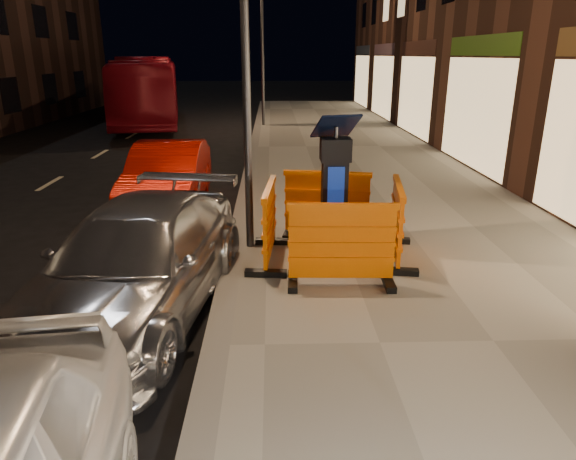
{
  "coord_description": "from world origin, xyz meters",
  "views": [
    {
      "loc": [
        0.62,
        -4.79,
        3.09
      ],
      "look_at": [
        0.8,
        1.0,
        1.1
      ],
      "focal_mm": 32.0,
      "sensor_mm": 36.0,
      "label": 1
    }
  ],
  "objects_px": {
    "barrier_back": "(327,205)",
    "barrier_bldgside": "(397,222)",
    "barrier_kerbside": "(270,223)",
    "bus_doubledecker": "(151,123)",
    "car_red": "(171,206)",
    "car_silver": "(142,310)",
    "parking_kiosk": "(334,193)",
    "barrier_front": "(342,245)"
  },
  "relations": [
    {
      "from": "barrier_back",
      "to": "barrier_bldgside",
      "type": "height_order",
      "value": "same"
    },
    {
      "from": "barrier_kerbside",
      "to": "bus_doubledecker",
      "type": "bearing_deg",
      "value": 23.07
    },
    {
      "from": "barrier_bldgside",
      "to": "car_red",
      "type": "xyz_separation_m",
      "value": [
        -4.05,
        3.44,
        -0.72
      ]
    },
    {
      "from": "bus_doubledecker",
      "to": "barrier_back",
      "type": "bearing_deg",
      "value": -77.79
    },
    {
      "from": "barrier_back",
      "to": "car_silver",
      "type": "bearing_deg",
      "value": -128.77
    },
    {
      "from": "barrier_kerbside",
      "to": "barrier_bldgside",
      "type": "xyz_separation_m",
      "value": [
        1.9,
        0.0,
        0.0
      ]
    },
    {
      "from": "parking_kiosk",
      "to": "bus_doubledecker",
      "type": "relative_size",
      "value": 0.19
    },
    {
      "from": "barrier_back",
      "to": "car_silver",
      "type": "distance_m",
      "value": 3.51
    },
    {
      "from": "barrier_front",
      "to": "car_red",
      "type": "bearing_deg",
      "value": 127.25
    },
    {
      "from": "car_silver",
      "to": "barrier_bldgside",
      "type": "bearing_deg",
      "value": 29.25
    },
    {
      "from": "car_silver",
      "to": "bus_doubledecker",
      "type": "xyz_separation_m",
      "value": [
        -4.02,
        18.68,
        0.0
      ]
    },
    {
      "from": "bus_doubledecker",
      "to": "car_silver",
      "type": "bearing_deg",
      "value": -87.55
    },
    {
      "from": "parking_kiosk",
      "to": "barrier_kerbside",
      "type": "bearing_deg",
      "value": -172.96
    },
    {
      "from": "barrier_bldgside",
      "to": "car_silver",
      "type": "distance_m",
      "value": 3.84
    },
    {
      "from": "barrier_front",
      "to": "car_red",
      "type": "distance_m",
      "value": 5.43
    },
    {
      "from": "barrier_back",
      "to": "barrier_kerbside",
      "type": "height_order",
      "value": "same"
    },
    {
      "from": "barrier_kerbside",
      "to": "parking_kiosk",
      "type": "bearing_deg",
      "value": -84.96
    },
    {
      "from": "parking_kiosk",
      "to": "car_red",
      "type": "distance_m",
      "value": 4.78
    },
    {
      "from": "barrier_bldgside",
      "to": "barrier_kerbside",
      "type": "bearing_deg",
      "value": 99.04
    },
    {
      "from": "barrier_bldgside",
      "to": "barrier_back",
      "type": "bearing_deg",
      "value": 54.04
    },
    {
      "from": "barrier_front",
      "to": "barrier_bldgside",
      "type": "bearing_deg",
      "value": 47.04
    },
    {
      "from": "car_red",
      "to": "car_silver",
      "type": "bearing_deg",
      "value": -84.71
    },
    {
      "from": "barrier_back",
      "to": "parking_kiosk",
      "type": "bearing_deg",
      "value": -79.96
    },
    {
      "from": "barrier_back",
      "to": "barrier_kerbside",
      "type": "distance_m",
      "value": 1.34
    },
    {
      "from": "car_red",
      "to": "bus_doubledecker",
      "type": "height_order",
      "value": "bus_doubledecker"
    },
    {
      "from": "barrier_back",
      "to": "barrier_front",
      "type": "bearing_deg",
      "value": -79.96
    },
    {
      "from": "car_silver",
      "to": "parking_kiosk",
      "type": "bearing_deg",
      "value": 35.8
    },
    {
      "from": "barrier_front",
      "to": "car_silver",
      "type": "xyz_separation_m",
      "value": [
        -2.58,
        -0.36,
        -0.72
      ]
    },
    {
      "from": "barrier_front",
      "to": "barrier_bldgside",
      "type": "relative_size",
      "value": 1.0
    },
    {
      "from": "parking_kiosk",
      "to": "bus_doubledecker",
      "type": "bearing_deg",
      "value": 117.85
    },
    {
      "from": "barrier_kerbside",
      "to": "bus_doubledecker",
      "type": "xyz_separation_m",
      "value": [
        -5.65,
        17.37,
        -0.72
      ]
    },
    {
      "from": "parking_kiosk",
      "to": "barrier_front",
      "type": "height_order",
      "value": "parking_kiosk"
    },
    {
      "from": "car_silver",
      "to": "bus_doubledecker",
      "type": "height_order",
      "value": "bus_doubledecker"
    },
    {
      "from": "parking_kiosk",
      "to": "car_silver",
      "type": "xyz_separation_m",
      "value": [
        -2.58,
        -1.31,
        -1.17
      ]
    },
    {
      "from": "parking_kiosk",
      "to": "car_red",
      "type": "bearing_deg",
      "value": 139.04
    },
    {
      "from": "barrier_back",
      "to": "car_silver",
      "type": "relative_size",
      "value": 0.32
    },
    {
      "from": "barrier_front",
      "to": "car_silver",
      "type": "height_order",
      "value": "barrier_front"
    },
    {
      "from": "barrier_back",
      "to": "barrier_bldgside",
      "type": "xyz_separation_m",
      "value": [
        0.95,
        -0.95,
        0.0
      ]
    },
    {
      "from": "parking_kiosk",
      "to": "barrier_kerbside",
      "type": "xyz_separation_m",
      "value": [
        -0.95,
        0.0,
        -0.45
      ]
    },
    {
      "from": "barrier_back",
      "to": "car_silver",
      "type": "xyz_separation_m",
      "value": [
        -2.58,
        -2.26,
        -0.72
      ]
    },
    {
      "from": "barrier_front",
      "to": "car_red",
      "type": "height_order",
      "value": "barrier_front"
    },
    {
      "from": "parking_kiosk",
      "to": "barrier_front",
      "type": "distance_m",
      "value": 1.05
    }
  ]
}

